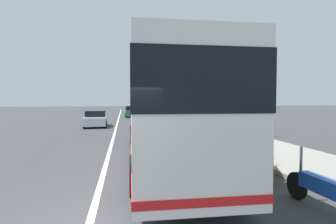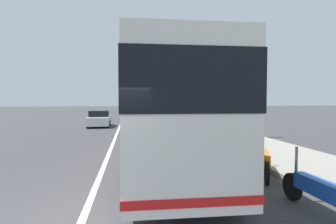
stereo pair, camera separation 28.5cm
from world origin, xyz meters
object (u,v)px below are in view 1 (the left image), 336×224
Objects in this scene: car_oncoming at (131,112)px; car_behind_bus at (96,119)px; coach_bus at (163,107)px; utility_pole at (225,83)px; motorcycle_nearest_curb at (325,191)px; motorcycle_angled at (266,160)px.

car_behind_bus is at bearing 163.91° from car_oncoming.
car_oncoming is at bearing 163.25° from car_behind_bus.
utility_pole is (5.43, -4.68, 1.32)m from coach_bus.
motorcycle_nearest_curb is 11.42m from utility_pole.
utility_pole reaches higher than motorcycle_angled.
utility_pole is at bearing -168.50° from car_oncoming.
coach_bus is at bearing 69.97° from motorcycle_angled.
car_oncoming is (27.59, 0.40, -1.33)m from coach_bus.
utility_pole is at bearing 42.91° from car_behind_bus.
motorcycle_nearest_curb is 0.56× the size of car_behind_bus.
motorcycle_nearest_curb is at bearing -153.49° from coach_bus.
car_oncoming reaches higher than motorcycle_nearest_curb.
coach_bus is at bearing 23.31° from motorcycle_nearest_curb.
utility_pole reaches higher than car_behind_bus.
car_behind_bus is 0.62× the size of utility_pole.
motorcycle_nearest_curb is 20.49m from car_behind_bus.
motorcycle_nearest_curb is 0.58× the size of car_oncoming.
car_behind_bus is at bearing 44.96° from motorcycle_angled.
motorcycle_angled is at bearing -8.07° from motorcycle_nearest_curb.
motorcycle_angled reaches higher than motorcycle_nearest_curb.
motorcycle_nearest_curb is 2.78m from motorcycle_angled.
car_oncoming is at bearing 3.38° from motorcycle_nearest_curb.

